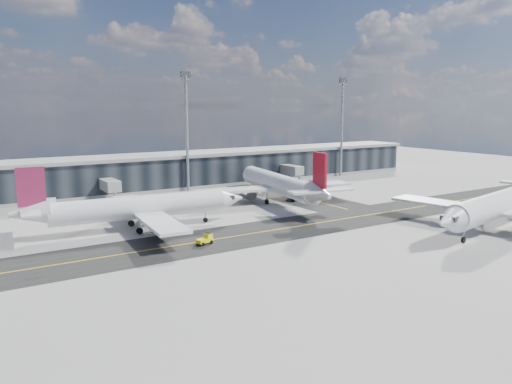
% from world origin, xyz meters
% --- Properties ---
extents(ground, '(300.00, 300.00, 0.00)m').
position_xyz_m(ground, '(0.00, 0.00, 0.00)').
color(ground, gray).
rests_on(ground, ground).
extents(taxiway_lanes, '(180.00, 63.00, 0.03)m').
position_xyz_m(taxiway_lanes, '(3.91, 10.74, 0.01)').
color(taxiway_lanes, black).
rests_on(taxiway_lanes, ground).
extents(terminal_concourse, '(152.00, 19.80, 8.80)m').
position_xyz_m(terminal_concourse, '(0.04, 54.93, 4.09)').
color(terminal_concourse, black).
rests_on(terminal_concourse, ground).
extents(floodlight_masts, '(102.50, 0.70, 28.90)m').
position_xyz_m(floodlight_masts, '(0.00, 48.00, 15.61)').
color(floodlight_masts, gray).
rests_on(floodlight_masts, ground).
extents(airliner_af, '(39.37, 33.61, 11.66)m').
position_xyz_m(airliner_af, '(-23.88, 16.58, 3.85)').
color(airliner_af, silver).
rests_on(airliner_af, ground).
extents(airliner_redtail, '(35.96, 41.98, 12.45)m').
position_xyz_m(airliner_redtail, '(10.28, 23.37, 4.11)').
color(airliner_redtail, silver).
rests_on(airliner_redtail, ground).
extents(airliner_near, '(43.05, 36.93, 12.80)m').
position_xyz_m(airliner_near, '(29.11, -15.59, 4.23)').
color(airliner_near, silver).
rests_on(airliner_near, ground).
extents(baggage_tug, '(2.84, 1.95, 1.63)m').
position_xyz_m(baggage_tug, '(-18.09, 2.36, 0.82)').
color(baggage_tug, '#FDF30D').
rests_on(baggage_tug, ground).
extents(service_van, '(2.82, 4.92, 1.29)m').
position_xyz_m(service_van, '(25.74, 44.00, 0.65)').
color(service_van, silver).
rests_on(service_van, ground).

